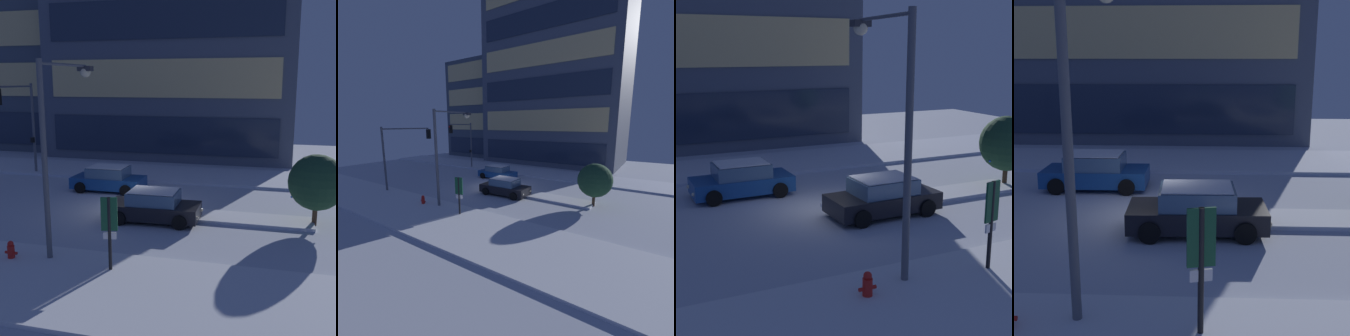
{
  "view_description": "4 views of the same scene",
  "coord_description": "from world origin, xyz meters",
  "views": [
    {
      "loc": [
        7.22,
        -20.15,
        6.45
      ],
      "look_at": [
        1.56,
        1.54,
        1.93
      ],
      "focal_mm": 46.21,
      "sensor_mm": 36.0,
      "label": 1
    },
    {
      "loc": [
        12.79,
        -18.19,
        6.14
      ],
      "look_at": [
        0.11,
        1.0,
        1.84
      ],
      "focal_mm": 25.14,
      "sensor_mm": 36.0,
      "label": 2
    },
    {
      "loc": [
        -7.51,
        -17.52,
        6.18
      ],
      "look_at": [
        1.19,
        0.89,
        1.37
      ],
      "focal_mm": 53.66,
      "sensor_mm": 36.0,
      "label": 3
    },
    {
      "loc": [
        1.87,
        -15.62,
        5.4
      ],
      "look_at": [
        1.18,
        -0.76,
        1.87
      ],
      "focal_mm": 51.06,
      "sensor_mm": 36.0,
      "label": 4
    }
  ],
  "objects": [
    {
      "name": "parking_info_sign",
      "position": [
        1.84,
        -7.31,
        1.7
      ],
      "size": [
        0.55,
        0.18,
        2.68
      ],
      "rotation": [
        0.0,
        0.0,
        1.8
      ],
      "color": "black",
      "rests_on": "ground"
    },
    {
      "name": "fire_hydrant",
      "position": [
        -2.02,
        -7.3,
        0.38
      ],
      "size": [
        0.48,
        0.26,
        0.78
      ],
      "color": "red",
      "rests_on": "ground"
    },
    {
      "name": "traffic_light_corner_far_left",
      "position": [
        -9.55,
        5.2,
        4.29
      ],
      "size": [
        0.32,
        4.13,
        6.3
      ],
      "rotation": [
        0.0,
        0.0,
        -1.57
      ],
      "color": "#565960",
      "rests_on": "ground"
    },
    {
      "name": "median_strip",
      "position": [
        4.42,
        -0.4,
        0.07
      ],
      "size": [
        9.0,
        1.8,
        0.14
      ],
      "primitive_type": "cube",
      "color": "silver",
      "rests_on": "ground"
    },
    {
      "name": "office_tower_secondary",
      "position": [
        -14.93,
        20.68,
        8.78
      ],
      "size": [
        15.74,
        11.9,
        17.57
      ],
      "color": "#424C5B",
      "rests_on": "ground"
    },
    {
      "name": "street_lamp_arched",
      "position": [
        -0.62,
        -5.93,
        4.76
      ],
      "size": [
        0.59,
        3.44,
        7.19
      ],
      "rotation": [
        0.0,
        0.0,
        1.5
      ],
      "color": "#565960",
      "rests_on": "ground"
    },
    {
      "name": "car_near",
      "position": [
        1.68,
        -1.55,
        0.71
      ],
      "size": [
        4.4,
        2.2,
        1.49
      ],
      "rotation": [
        0.0,
        0.0,
        0.03
      ],
      "color": "black",
      "rests_on": "ground"
    },
    {
      "name": "decorated_tree_median",
      "position": [
        8.92,
        -0.28,
        2.0
      ],
      "size": [
        2.53,
        2.57,
        3.27
      ],
      "color": "#473323",
      "rests_on": "ground"
    },
    {
      "name": "curb_strip_near",
      "position": [
        0.0,
        -8.52,
        0.07
      ],
      "size": [
        52.0,
        5.2,
        0.14
      ],
      "primitive_type": "cube",
      "color": "silver",
      "rests_on": "ground"
    },
    {
      "name": "car_far",
      "position": [
        -2.56,
        3.27,
        0.71
      ],
      "size": [
        4.36,
        2.15,
        1.49
      ],
      "rotation": [
        0.0,
        0.0,
        3.15
      ],
      "color": "#19478C",
      "rests_on": "ground"
    },
    {
      "name": "ground",
      "position": [
        0.0,
        0.0,
        0.0
      ],
      "size": [
        52.0,
        52.0,
        0.0
      ],
      "primitive_type": "plane",
      "color": "silver"
    },
    {
      "name": "curb_strip_far",
      "position": [
        0.0,
        8.52,
        0.07
      ],
      "size": [
        52.0,
        5.2,
        0.14
      ],
      "primitive_type": "cube",
      "color": "silver",
      "rests_on": "ground"
    }
  ]
}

